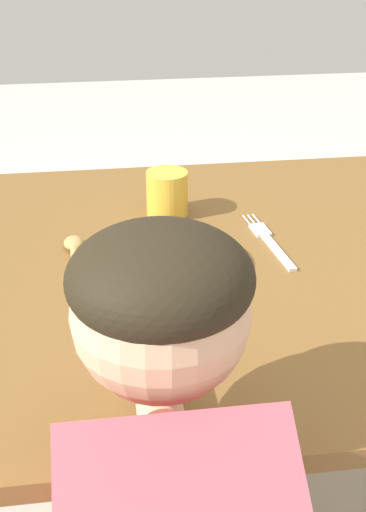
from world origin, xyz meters
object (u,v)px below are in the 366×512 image
at_px(drinking_cup, 167,194).
at_px(plate, 183,258).
at_px(fork, 269,241).
at_px(spoon, 75,257).

bearing_deg(drinking_cup, plate, -89.38).
height_order(fork, drinking_cup, drinking_cup).
bearing_deg(fork, drinking_cup, 42.54).
height_order(spoon, drinking_cup, drinking_cup).
bearing_deg(fork, spoon, 86.86).
bearing_deg(drinking_cup, fork, -40.71).
bearing_deg(plate, spoon, 167.56).
xyz_separation_m(spoon, drinking_cup, (0.18, 0.16, 0.04)).
xyz_separation_m(plate, drinking_cup, (-0.00, 0.20, 0.03)).
xyz_separation_m(plate, fork, (0.16, 0.06, -0.01)).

